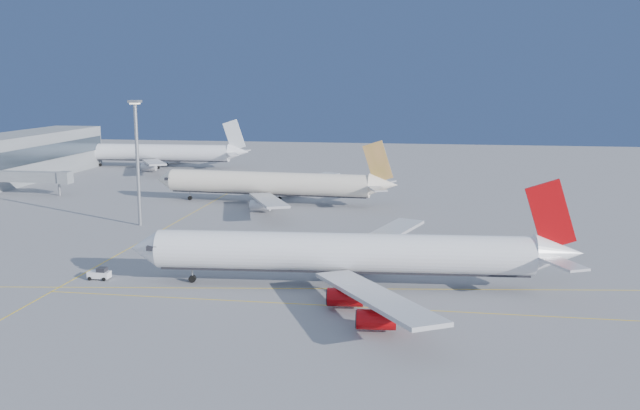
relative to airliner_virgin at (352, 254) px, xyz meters
The scene contains 8 objects.
ground 8.95m from the airliner_virgin, 148.89° to the left, with size 500.00×500.00×0.00m, color slate.
jet_bridge 124.81m from the airliner_virgin, 142.66° to the left, with size 23.60×3.60×6.90m.
taxiway_lines 23.75m from the airliner_virgin, 154.28° to the left, with size 118.86×140.00×0.02m.
airliner_virgin is the anchor object (origin of this frame).
airliner_etihad 78.50m from the airliner_virgin, 111.94° to the left, with size 66.60×61.42×17.38m.
airliner_third 166.57m from the airliner_virgin, 121.77° to the left, with size 67.53×62.37×18.14m.
pushback_tug 42.11m from the airliner_virgin, behind, with size 3.58×2.20×2.01m.
light_mast 67.43m from the airliner_virgin, 142.75° to the left, with size 2.43×2.43×28.10m.
Camera 1 is at (18.38, -113.27, 32.96)m, focal length 40.00 mm.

